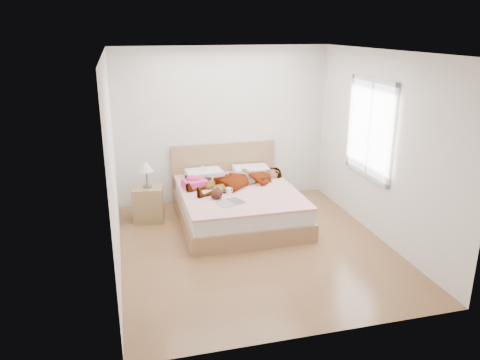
{
  "coord_description": "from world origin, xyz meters",
  "views": [
    {
      "loc": [
        -1.65,
        -5.58,
        2.89
      ],
      "look_at": [
        0.0,
        0.85,
        0.7
      ],
      "focal_mm": 35.0,
      "sensor_mm": 36.0,
      "label": 1
    }
  ],
  "objects_px": {
    "bed": "(237,202)",
    "coffee_mug": "(229,191)",
    "woman": "(240,177)",
    "towel": "(194,182)",
    "magazine": "(231,202)",
    "plush_toy": "(217,193)",
    "nightstand": "(148,201)",
    "phone": "(204,168)"
  },
  "relations": [
    {
      "from": "magazine",
      "to": "coffee_mug",
      "type": "xyz_separation_m",
      "value": [
        0.05,
        0.38,
        0.04
      ]
    },
    {
      "from": "nightstand",
      "to": "phone",
      "type": "bearing_deg",
      "value": 15.46
    },
    {
      "from": "phone",
      "to": "coffee_mug",
      "type": "relative_size",
      "value": 0.83
    },
    {
      "from": "bed",
      "to": "towel",
      "type": "distance_m",
      "value": 0.73
    },
    {
      "from": "bed",
      "to": "towel",
      "type": "height_order",
      "value": "bed"
    },
    {
      "from": "towel",
      "to": "magazine",
      "type": "height_order",
      "value": "towel"
    },
    {
      "from": "towel",
      "to": "magazine",
      "type": "distance_m",
      "value": 0.9
    },
    {
      "from": "towel",
      "to": "coffee_mug",
      "type": "relative_size",
      "value": 3.28
    },
    {
      "from": "plush_toy",
      "to": "nightstand",
      "type": "relative_size",
      "value": 0.29
    },
    {
      "from": "phone",
      "to": "coffee_mug",
      "type": "height_order",
      "value": "phone"
    },
    {
      "from": "coffee_mug",
      "to": "towel",
      "type": "bearing_deg",
      "value": 136.17
    },
    {
      "from": "bed",
      "to": "towel",
      "type": "bearing_deg",
      "value": 161.31
    },
    {
      "from": "magazine",
      "to": "plush_toy",
      "type": "xyz_separation_m",
      "value": [
        -0.16,
        0.24,
        0.07
      ]
    },
    {
      "from": "woman",
      "to": "magazine",
      "type": "xyz_separation_m",
      "value": [
        -0.31,
        -0.75,
        -0.11
      ]
    },
    {
      "from": "coffee_mug",
      "to": "bed",
      "type": "bearing_deg",
      "value": 50.1
    },
    {
      "from": "magazine",
      "to": "woman",
      "type": "bearing_deg",
      "value": 67.26
    },
    {
      "from": "plush_toy",
      "to": "nightstand",
      "type": "bearing_deg",
      "value": 145.73
    },
    {
      "from": "phone",
      "to": "bed",
      "type": "relative_size",
      "value": 0.05
    },
    {
      "from": "towel",
      "to": "coffee_mug",
      "type": "distance_m",
      "value": 0.62
    },
    {
      "from": "phone",
      "to": "magazine",
      "type": "relative_size",
      "value": 0.23
    },
    {
      "from": "woman",
      "to": "plush_toy",
      "type": "bearing_deg",
      "value": -64.16
    },
    {
      "from": "woman",
      "to": "phone",
      "type": "bearing_deg",
      "value": -149.92
    },
    {
      "from": "magazine",
      "to": "nightstand",
      "type": "xyz_separation_m",
      "value": [
        -1.11,
        0.89,
        -0.2
      ]
    },
    {
      "from": "towel",
      "to": "magazine",
      "type": "bearing_deg",
      "value": -63.94
    },
    {
      "from": "phone",
      "to": "coffee_mug",
      "type": "xyz_separation_m",
      "value": [
        0.24,
        -0.77,
        -0.15
      ]
    },
    {
      "from": "woman",
      "to": "coffee_mug",
      "type": "distance_m",
      "value": 0.46
    },
    {
      "from": "magazine",
      "to": "coffee_mug",
      "type": "distance_m",
      "value": 0.38
    },
    {
      "from": "towel",
      "to": "nightstand",
      "type": "height_order",
      "value": "nightstand"
    },
    {
      "from": "woman",
      "to": "plush_toy",
      "type": "xyz_separation_m",
      "value": [
        -0.47,
        -0.51,
        -0.04
      ]
    },
    {
      "from": "woman",
      "to": "coffee_mug",
      "type": "relative_size",
      "value": 13.78
    },
    {
      "from": "bed",
      "to": "magazine",
      "type": "xyz_separation_m",
      "value": [
        -0.23,
        -0.59,
        0.24
      ]
    },
    {
      "from": "coffee_mug",
      "to": "plush_toy",
      "type": "distance_m",
      "value": 0.25
    },
    {
      "from": "woman",
      "to": "bed",
      "type": "distance_m",
      "value": 0.39
    },
    {
      "from": "magazine",
      "to": "coffee_mug",
      "type": "bearing_deg",
      "value": 82.16
    },
    {
      "from": "towel",
      "to": "magazine",
      "type": "xyz_separation_m",
      "value": [
        0.39,
        -0.81,
        -0.07
      ]
    },
    {
      "from": "towel",
      "to": "plush_toy",
      "type": "bearing_deg",
      "value": -67.3
    },
    {
      "from": "bed",
      "to": "coffee_mug",
      "type": "bearing_deg",
      "value": -129.9
    },
    {
      "from": "towel",
      "to": "phone",
      "type": "bearing_deg",
      "value": 58.61
    },
    {
      "from": "phone",
      "to": "nightstand",
      "type": "height_order",
      "value": "nightstand"
    },
    {
      "from": "towel",
      "to": "coffee_mug",
      "type": "xyz_separation_m",
      "value": [
        0.45,
        -0.43,
        -0.03
      ]
    },
    {
      "from": "phone",
      "to": "coffee_mug",
      "type": "distance_m",
      "value": 0.82
    },
    {
      "from": "bed",
      "to": "nightstand",
      "type": "distance_m",
      "value": 1.38
    }
  ]
}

